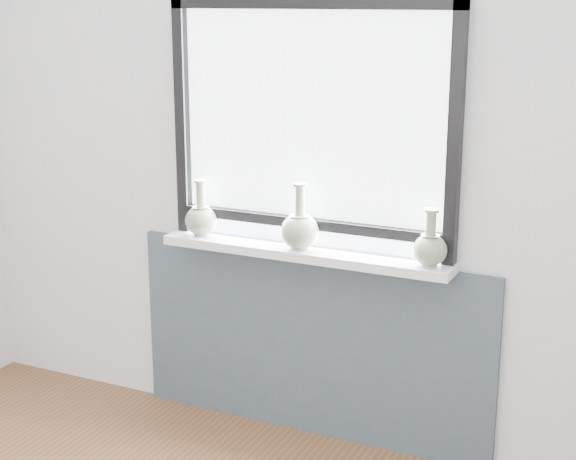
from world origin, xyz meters
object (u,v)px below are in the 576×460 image
at_px(vase_a, 201,218).
at_px(vase_c, 430,247).
at_px(windowsill, 304,253).
at_px(vase_b, 300,229).

xyz_separation_m(vase_a, vase_c, (1.07, -0.01, -0.00)).
bearing_deg(windowsill, vase_c, -0.95).
relative_size(vase_b, vase_c, 1.22).
bearing_deg(vase_b, vase_a, 178.86).
relative_size(vase_a, vase_c, 1.09).
relative_size(windowsill, vase_c, 5.63).
distance_m(windowsill, vase_c, 0.57).
height_order(vase_a, vase_c, vase_a).
relative_size(vase_a, vase_b, 0.89).
xyz_separation_m(windowsill, vase_c, (0.56, -0.01, 0.10)).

